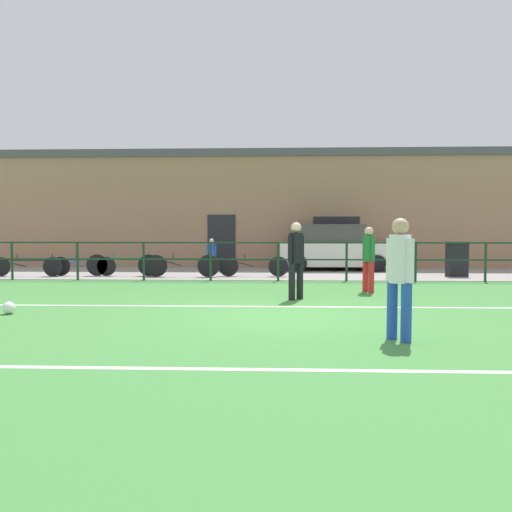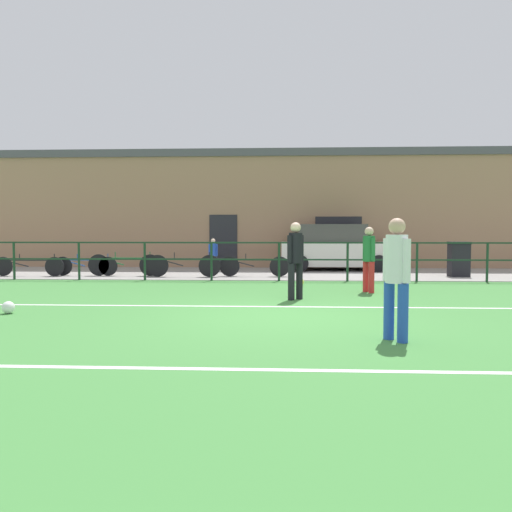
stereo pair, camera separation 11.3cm
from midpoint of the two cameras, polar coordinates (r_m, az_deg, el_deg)
ground at (r=8.89m, az=2.85°, el=-6.89°), size 60.00×44.00×0.04m
field_line_touchline at (r=9.90m, az=2.85°, el=-5.75°), size 36.00×0.11×0.00m
field_line_hash at (r=5.54m, az=2.86°, el=-12.76°), size 36.00×0.11×0.00m
pavement_strip at (r=17.33m, az=2.84°, el=-1.97°), size 48.00×5.00×0.02m
perimeter_fence at (r=14.78m, az=2.85°, el=0.04°), size 36.07×0.07×1.15m
clubhouse_facade at (r=20.98m, az=2.86°, el=5.29°), size 28.00×2.56×4.69m
player_goalkeeper at (r=10.83m, az=4.80°, el=0.02°), size 0.36×0.35×1.67m
player_striker at (r=7.05m, az=16.07°, el=-1.69°), size 0.30×0.39×1.66m
player_winger at (r=12.36m, az=12.92°, el=0.08°), size 0.28×0.40×1.58m
soccer_ball_match at (r=13.56m, az=5.24°, el=-2.94°), size 0.22×0.22×0.22m
soccer_ball_spare at (r=10.08m, az=-25.98°, el=-5.27°), size 0.22×0.22×0.22m
spectator_child at (r=17.75m, az=-4.70°, el=0.34°), size 0.32×0.21×1.18m
parked_car_red at (r=18.84m, az=9.14°, el=0.84°), size 4.08×1.86×1.69m
bicycle_parked_0 at (r=16.76m, az=-14.53°, el=-0.95°), size 2.38×0.04×0.78m
bicycle_parked_1 at (r=17.68m, az=-24.22°, el=-1.04°), size 2.31×0.04×0.72m
bicycle_parked_2 at (r=16.02m, az=-8.04°, el=-1.07°), size 2.35×0.04×0.78m
bicycle_parked_3 at (r=17.19m, az=-18.61°, el=-1.05°), size 2.11×0.04×0.72m
bicycle_parked_4 at (r=16.02m, az=0.02°, el=-1.13°), size 2.24×0.04×0.74m
trash_bin_0 at (r=17.31m, az=22.17°, el=-0.31°), size 0.62×0.52×1.11m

